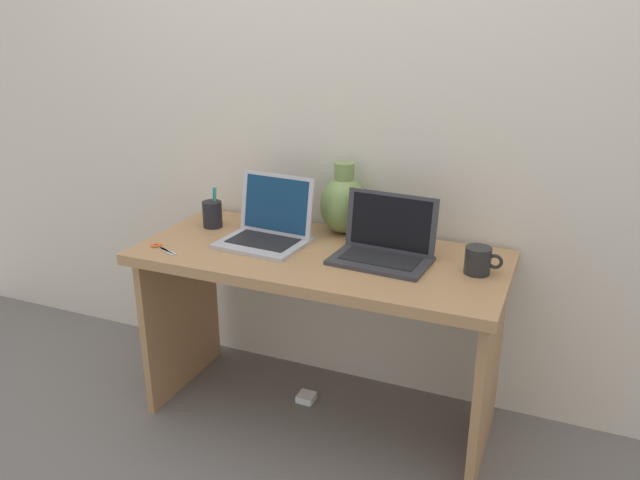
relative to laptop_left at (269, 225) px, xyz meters
name	(u,v)px	position (x,y,z in m)	size (l,w,h in m)	color
ground_plane	(320,414)	(0.23, -0.04, -0.77)	(6.00, 6.00, 0.00)	slate
back_wall	(354,104)	(0.23, 0.30, 0.43)	(4.40, 0.04, 2.40)	beige
desk	(320,291)	(0.23, -0.04, -0.22)	(1.36, 0.61, 0.71)	#AD7F51
laptop_left	(269,225)	(0.00, 0.00, 0.00)	(0.33, 0.28, 0.25)	#B2B2B7
laptop_right	(385,242)	(0.46, 0.00, 0.00)	(0.35, 0.25, 0.23)	#333338
green_vase	(344,203)	(0.23, 0.20, 0.06)	(0.19, 0.19, 0.28)	#75934C
coffee_mug	(479,260)	(0.79, -0.01, -0.02)	(0.13, 0.09, 0.09)	black
pen_cup	(212,214)	(-0.29, 0.06, -0.01)	(0.08, 0.08, 0.17)	black
scissors	(160,247)	(-0.34, -0.23, -0.06)	(0.14, 0.08, 0.01)	#B7B7BC
power_brick	(306,397)	(0.14, 0.02, -0.76)	(0.07, 0.07, 0.03)	white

